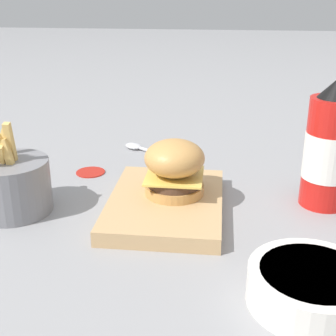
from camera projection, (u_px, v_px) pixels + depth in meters
ground_plane at (167, 206)px, 0.77m from camera, size 6.00×6.00×0.00m
serving_board at (168, 204)px, 0.75m from camera, size 0.25×0.18×0.02m
burger at (174, 168)px, 0.74m from camera, size 0.10×0.10×0.09m
ketchup_bottle at (329, 150)px, 0.74m from camera, size 0.08×0.08×0.21m
fries_basket at (12, 185)px, 0.73m from camera, size 0.12×0.12×0.15m
side_bowl at (312, 286)px, 0.53m from camera, size 0.15×0.15×0.04m
spoon at (141, 148)px, 1.01m from camera, size 0.11×0.14×0.01m
ketchup_puddle at (91, 172)px, 0.90m from camera, size 0.06×0.06×0.00m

